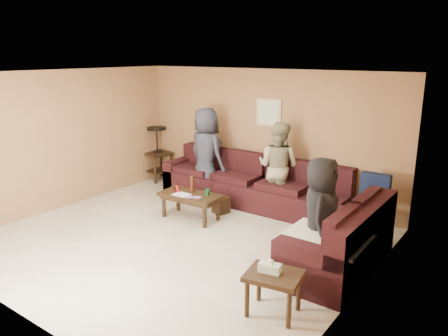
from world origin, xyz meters
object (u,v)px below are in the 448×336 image
side_table_right (273,279)px  person_right (320,215)px  coffee_table (190,197)px  end_table_left (158,153)px  person_middle (278,167)px  sectional_sofa (274,203)px  waste_bin (221,205)px  person_left (206,153)px

side_table_right → person_right: 1.28m
coffee_table → end_table_left: bearing=146.9°
coffee_table → end_table_left: 2.54m
coffee_table → side_table_right: size_ratio=1.65×
person_middle → side_table_right: bearing=117.0°
sectional_sofa → side_table_right: size_ratio=7.00×
waste_bin → sectional_sofa: bearing=10.5°
coffee_table → waste_bin: bearing=63.8°
sectional_sofa → coffee_table: bearing=-150.2°
coffee_table → side_table_right: bearing=-32.7°
side_table_right → person_right: (-0.02, 1.23, 0.35)m
person_right → person_middle: bearing=23.8°
person_middle → person_right: (1.55, -1.67, -0.05)m
end_table_left → waste_bin: bearing=-19.7°
waste_bin → person_middle: bearing=44.1°
end_table_left → sectional_sofa: bearing=-11.2°
coffee_table → side_table_right: coffee_table is taller
waste_bin → person_left: size_ratio=0.17×
coffee_table → waste_bin: coffee_table is taller
sectional_sofa → person_right: (1.30, -1.13, 0.44)m
sectional_sofa → person_left: person_left is taller
side_table_right → person_middle: person_middle is taller
coffee_table → person_left: 1.31m
person_left → person_middle: (1.51, 0.15, -0.07)m
sectional_sofa → end_table_left: bearing=168.8°
waste_bin → person_middle: (0.74, 0.72, 0.67)m
waste_bin → side_table_right: bearing=-43.3°
side_table_right → end_table_left: bearing=147.1°
end_table_left → person_middle: person_middle is taller
coffee_table → person_right: 2.61m
end_table_left → person_middle: bearing=-2.5°
end_table_left → side_table_right: bearing=-32.9°
person_middle → end_table_left: bearing=-3.9°
person_left → person_middle: person_left is taller
sectional_sofa → waste_bin: bearing=-169.5°
waste_bin → person_right: 2.55m
sectional_sofa → coffee_table: 1.44m
coffee_table → person_right: (2.55, -0.42, 0.38)m
waste_bin → person_left: 1.21m
waste_bin → person_right: bearing=-22.6°
person_right → coffee_table: bearing=61.6°
person_middle → person_left: bearing=4.2°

